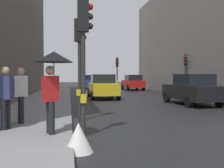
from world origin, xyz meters
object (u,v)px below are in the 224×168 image
object	(u,v)px
traffic_light_far_median	(117,68)
traffic_light_near_left	(84,41)
car_dark_suv	(192,89)
pedestrian_with_grey_backpack	(4,94)
pedestrian_with_black_backpack	(19,92)
car_red_sedan	(133,82)
traffic_light_near_right	(80,49)
car_blue_van	(90,82)
traffic_light_mid_street	(185,67)
warning_sign_triangle	(78,138)
pedestrian_with_umbrella	(53,69)
car_yellow_taxi	(103,86)

from	to	relation	value
traffic_light_far_median	traffic_light_near_left	bearing A→B (deg)	-103.20
car_dark_suv	traffic_light_far_median	bearing A→B (deg)	100.63
car_dark_suv	pedestrian_with_grey_backpack	size ratio (longest dim) A/B	2.43
traffic_light_far_median	pedestrian_with_black_backpack	distance (m)	18.38
traffic_light_far_median	pedestrian_with_black_backpack	xyz separation A→B (m)	(-6.34, -17.20, -1.26)
car_dark_suv	pedestrian_with_grey_backpack	distance (m)	10.86
car_dark_suv	car_red_sedan	xyz separation A→B (m)	(0.32, 15.37, 0.00)
traffic_light_near_right	pedestrian_with_grey_backpack	bearing A→B (deg)	-139.09
pedestrian_with_black_backpack	car_blue_van	bearing A→B (deg)	80.58
traffic_light_mid_street	warning_sign_triangle	bearing A→B (deg)	-122.45
pedestrian_with_umbrella	pedestrian_with_grey_backpack	world-z (taller)	pedestrian_with_umbrella
car_dark_suv	pedestrian_with_grey_backpack	xyz separation A→B (m)	(-8.80, -6.35, 0.29)
traffic_light_far_median	car_yellow_taxi	bearing A→B (deg)	-108.86
car_red_sedan	pedestrian_with_grey_backpack	size ratio (longest dim) A/B	2.39
car_blue_van	pedestrian_with_umbrella	world-z (taller)	pedestrian_with_umbrella
warning_sign_triangle	pedestrian_with_black_backpack	bearing A→B (deg)	120.78
traffic_light_mid_street	car_dark_suv	size ratio (longest dim) A/B	0.81
traffic_light_near_left	car_yellow_taxi	distance (m)	12.17
pedestrian_with_grey_backpack	traffic_light_far_median	bearing A→B (deg)	69.97
pedestrian_with_black_backpack	pedestrian_with_grey_backpack	bearing A→B (deg)	-106.02
traffic_light_near_left	car_yellow_taxi	world-z (taller)	traffic_light_near_left
car_dark_suv	warning_sign_triangle	size ratio (longest dim) A/B	6.61
car_yellow_taxi	warning_sign_triangle	bearing A→B (deg)	-99.63
pedestrian_with_grey_backpack	warning_sign_triangle	xyz separation A→B (m)	(2.01, -2.05, -0.84)
traffic_light_far_median	pedestrian_with_black_backpack	size ratio (longest dim) A/B	1.99
car_yellow_taxi	pedestrian_with_black_backpack	size ratio (longest dim) A/B	2.37
traffic_light_mid_street	car_red_sedan	size ratio (longest dim) A/B	0.82
traffic_light_near_right	car_yellow_taxi	xyz separation A→B (m)	(2.06, 9.37, -1.77)
car_yellow_taxi	pedestrian_with_black_backpack	world-z (taller)	pedestrian_with_black_backpack
traffic_light_near_right	pedestrian_with_umbrella	distance (m)	2.94
pedestrian_with_grey_backpack	pedestrian_with_black_backpack	distance (m)	0.93
car_yellow_taxi	traffic_light_mid_street	bearing A→B (deg)	9.81
pedestrian_with_grey_backpack	traffic_light_near_left	bearing A→B (deg)	-14.52
traffic_light_near_right	traffic_light_near_left	xyz separation A→B (m)	(0.00, -2.50, -0.03)
traffic_light_mid_street	traffic_light_far_median	bearing A→B (deg)	129.82
traffic_light_near_right	traffic_light_near_left	bearing A→B (deg)	-89.93
traffic_light_far_median	warning_sign_triangle	distance (m)	20.77
pedestrian_with_black_backpack	traffic_light_near_right	bearing A→B (deg)	27.69
car_blue_van	traffic_light_far_median	bearing A→B (deg)	-76.82
traffic_light_far_median	traffic_light_mid_street	xyz separation A→B (m)	(4.66, -5.59, -0.02)
pedestrian_with_black_backpack	warning_sign_triangle	bearing A→B (deg)	-59.22
traffic_light_mid_street	traffic_light_near_right	distance (m)	13.92
traffic_light_far_median	pedestrian_with_umbrella	distance (m)	19.59
car_yellow_taxi	pedestrian_with_grey_backpack	distance (m)	12.08
traffic_light_near_left	car_yellow_taxi	bearing A→B (deg)	80.18
car_yellow_taxi	car_red_sedan	bearing A→B (deg)	65.08
pedestrian_with_grey_backpack	car_blue_van	bearing A→B (deg)	80.35
traffic_light_mid_street	warning_sign_triangle	distance (m)	17.37
traffic_light_near_right	car_yellow_taxi	distance (m)	9.76
traffic_light_near_right	car_blue_van	distance (m)	25.06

